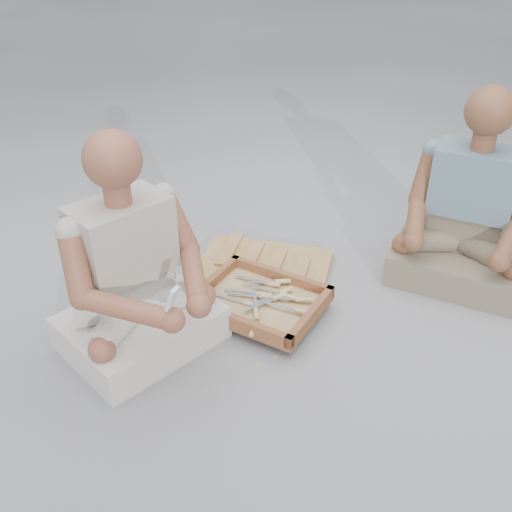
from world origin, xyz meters
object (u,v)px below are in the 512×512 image
Objects in this scene: carved_panel at (264,267)px; craftsman at (134,280)px; companion at (466,220)px; tool_tray at (260,301)px.

craftsman is (-0.11, -0.74, 0.29)m from carved_panel.
carved_panel is 0.98m from companion.
carved_panel is 0.35m from tool_tray.
tool_tray is 0.61× the size of companion.
carved_panel is 0.69× the size of companion.
tool_tray is 0.58m from craftsman.
tool_tray is 0.62× the size of craftsman.
companion is at bearing 32.36° from carved_panel.
companion reaches higher than tool_tray.
companion reaches higher than craftsman.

